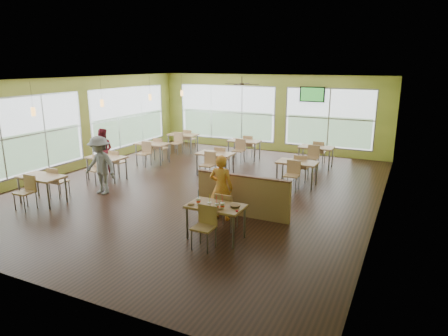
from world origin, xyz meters
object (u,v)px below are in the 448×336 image
Objects in this scene: half_wall_divider at (243,195)px; man_plaid at (221,188)px; main_table at (216,210)px; food_basket at (235,206)px.

man_plaid is at bearing -131.72° from half_wall_divider.
main_table is 1.11m from man_plaid.
half_wall_divider is at bearing -136.27° from man_plaid.
man_plaid reaches higher than food_basket.
half_wall_divider is (0.00, 1.45, -0.11)m from main_table.
main_table is at bearing -90.00° from half_wall_divider.
half_wall_divider is at bearing 90.00° from main_table.
food_basket is (0.42, -1.39, 0.26)m from half_wall_divider.
main_table is 0.63× the size of half_wall_divider.
food_basket is (0.42, 0.06, 0.15)m from main_table.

